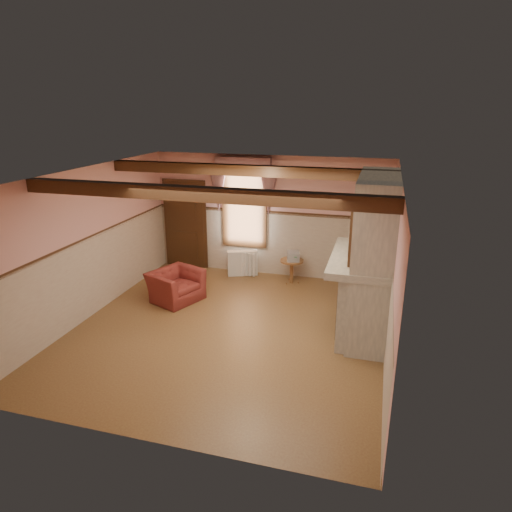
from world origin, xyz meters
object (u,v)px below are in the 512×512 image
(armchair, at_px, (176,286))
(side_table, at_px, (292,271))
(bowl, at_px, (363,252))
(oil_lamp, at_px, (365,241))
(radiator, at_px, (243,263))
(mantel_clock, at_px, (366,237))

(armchair, bearing_deg, side_table, -30.42)
(bowl, relative_size, oil_lamp, 1.22)
(armchair, bearing_deg, oil_lamp, -66.19)
(armchair, distance_m, bowl, 3.89)
(radiator, xyz_separation_m, bowl, (2.82, -2.01, 1.16))
(side_table, relative_size, bowl, 1.61)
(side_table, height_order, oil_lamp, oil_lamp)
(armchair, distance_m, oil_lamp, 3.91)
(mantel_clock, height_order, oil_lamp, oil_lamp)
(armchair, bearing_deg, radiator, -4.30)
(armchair, relative_size, radiator, 1.40)
(radiator, bearing_deg, mantel_clock, -46.75)
(armchair, distance_m, side_table, 2.64)
(radiator, distance_m, bowl, 3.65)
(mantel_clock, bearing_deg, side_table, 144.91)
(radiator, bearing_deg, bowl, -57.64)
(radiator, bearing_deg, armchair, -138.97)
(radiator, height_order, bowl, bowl)
(oil_lamp, bearing_deg, mantel_clock, 90.00)
(armchair, distance_m, radiator, 1.98)
(armchair, height_order, radiator, armchair)
(side_table, height_order, mantel_clock, mantel_clock)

